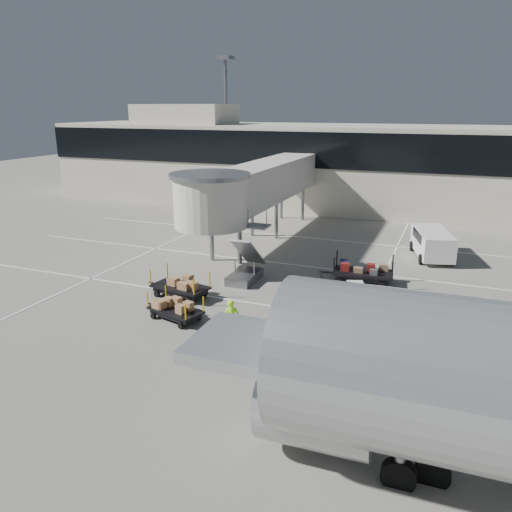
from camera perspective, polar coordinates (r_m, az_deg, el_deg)
The scene contains 11 objects.
ground at distance 24.35m, azimuth -2.89°, elevation -6.95°, with size 140.00×140.00×0.00m, color gray.
lane_markings at distance 32.71m, azimuth 2.84°, elevation -0.65°, with size 40.00×30.00×0.02m.
terminal at distance 51.42m, azimuth 10.89°, elevation 10.11°, with size 64.00×12.11×15.20m.
jet_bridge at distance 35.56m, azimuth -0.58°, elevation 7.85°, with size 5.70×20.40×6.03m.
baggage_tug at distance 25.47m, azimuth 9.24°, elevation -4.46°, with size 3.02×2.48×1.80m.
suitcase_cart at distance 29.29m, azimuth 12.21°, elevation -2.01°, with size 4.19×2.04×1.61m.
box_cart_near at distance 24.04m, azimuth -9.00°, elevation -6.16°, with size 3.33×1.97×1.28m.
box_cart_far at distance 26.85m, azimuth -8.53°, elevation -3.61°, with size 3.82×1.98×1.47m.
ground_worker at distance 21.80m, azimuth -2.82°, elevation -7.29°, with size 0.65×0.43×1.80m, color #93E918.
minivan at distance 35.44m, azimuth 19.46°, elevation 1.60°, with size 3.15×5.19×1.84m.
belt_loader at distance 50.62m, azimuth -6.51°, elevation 6.30°, with size 3.87×1.65×1.84m.
Camera 1 is at (9.39, -20.23, 9.76)m, focal length 35.00 mm.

